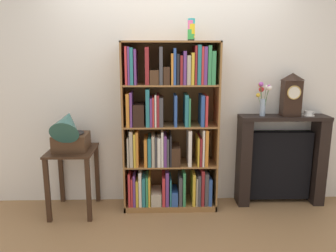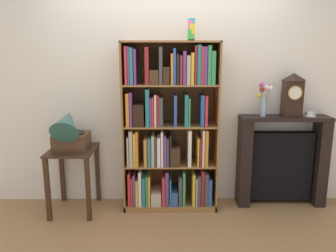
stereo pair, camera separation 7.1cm
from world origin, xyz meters
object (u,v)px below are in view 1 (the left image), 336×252
Objects in this scene: side_table_left at (73,166)px; teacup_with_saucer at (308,114)px; bookshelf at (169,133)px; fireplace_mantel at (280,160)px; gramophone at (69,131)px; mantel_clock at (291,95)px; cup_stack at (191,30)px; flower_vase at (263,97)px.

side_table_left is 5.02× the size of teacup_with_saucer.
bookshelf is 1.53m from teacup_with_saucer.
side_table_left is at bearing -175.98° from fireplace_mantel.
gramophone is at bearing -171.74° from bookshelf.
fireplace_mantel is 0.75m from mantel_clock.
cup_stack is at bearing 1.11° from bookshelf.
gramophone is 2.06m from flower_vase.
cup_stack is at bearing -177.37° from mantel_clock.
mantel_clock reaches higher than flower_vase.
gramophone is at bearing -175.04° from mantel_clock.
bookshelf is at bearing -176.89° from flower_vase.
teacup_with_saucer is (2.54, 0.14, 0.52)m from side_table_left.
bookshelf is 3.89× the size of mantel_clock.
cup_stack is 1.56m from teacup_with_saucer.
cup_stack is 1.60m from gramophone.
cup_stack is 0.32× the size of side_table_left.
gramophone is at bearing -173.02° from cup_stack.
teacup_with_saucer is (1.52, 0.06, 0.19)m from bookshelf.
cup_stack is 1.28m from mantel_clock.
gramophone is (-1.24, -0.15, -1.00)m from cup_stack.
side_table_left is at bearing 90.00° from gramophone.
gramophone is at bearing -90.00° from side_table_left.
fireplace_mantel is 0.60m from teacup_with_saucer.
mantel_clock is 3.35× the size of teacup_with_saucer.
side_table_left is at bearing -176.85° from teacup_with_saucer.
teacup_with_saucer is (0.51, 0.00, -0.18)m from flower_vase.
teacup_with_saucer is at bearing -4.43° from fireplace_mantel.
cup_stack reaches higher than fireplace_mantel.
bookshelf is 1.08m from flower_vase.
side_table_left is 2.59m from teacup_with_saucer.
bookshelf reaches higher than teacup_with_saucer.
fireplace_mantel is 0.76m from flower_vase.
teacup_with_saucer is at bearing 0.20° from flower_vase.
gramophone is 1.10× the size of mantel_clock.
flower_vase is at bearing 3.11° from bookshelf.
bookshelf is 8.16× the size of cup_stack.
gramophone is (0.00, -0.06, 0.39)m from side_table_left.
side_table_left is 0.39m from gramophone.
bookshelf is at bearing -177.63° from mantel_clock.
flower_vase reaches higher than fireplace_mantel.
gramophone is 2.37m from mantel_clock.
side_table_left is (-1.02, -0.08, -0.33)m from bookshelf.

